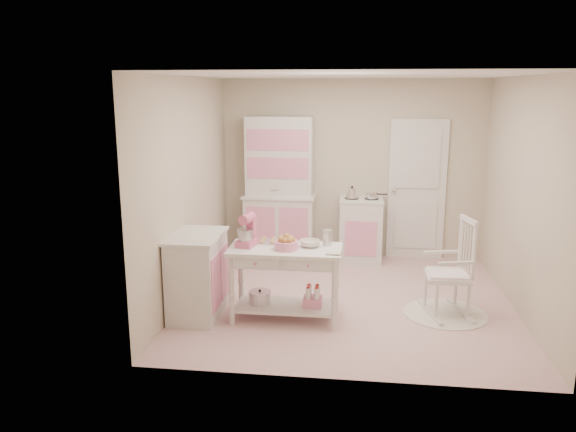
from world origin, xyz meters
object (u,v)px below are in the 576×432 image
at_px(base_cabinet, 197,275).
at_px(rocking_chair, 448,267).
at_px(work_table, 285,283).
at_px(stove, 361,230).
at_px(hutch, 279,188).
at_px(stand_mixer, 247,231).
at_px(bread_basket, 286,245).

relative_size(base_cabinet, rocking_chair, 0.84).
bearing_deg(rocking_chair, work_table, 176.96).
bearing_deg(stove, rocking_chair, -63.80).
bearing_deg(hutch, work_table, -80.48).
bearing_deg(hutch, rocking_chair, -42.56).
distance_m(base_cabinet, rocking_chair, 2.75).
bearing_deg(work_table, stove, 70.05).
distance_m(hutch, stand_mixer, 2.28).
height_order(work_table, stand_mixer, stand_mixer).
relative_size(hutch, stove, 2.26).
bearing_deg(stand_mixer, stove, 74.07).
relative_size(stove, stand_mixer, 2.71).
bearing_deg(stove, base_cabinet, -128.21).
bearing_deg(hutch, stand_mixer, -90.88).
relative_size(hutch, bread_basket, 8.32).
relative_size(stove, work_table, 0.77).
bearing_deg(base_cabinet, hutch, 75.84).
height_order(hutch, bread_basket, hutch).
relative_size(base_cabinet, stand_mixer, 2.71).
bearing_deg(bread_basket, base_cabinet, 178.33).
distance_m(stove, work_table, 2.39).
relative_size(stand_mixer, bread_basket, 1.36).
bearing_deg(rocking_chair, base_cabinet, 173.71).
height_order(stove, work_table, stove).
distance_m(stove, bread_basket, 2.46).
bearing_deg(work_table, bread_basket, -68.20).
relative_size(work_table, bread_basket, 4.80).
distance_m(hutch, work_table, 2.41).
bearing_deg(stove, stand_mixer, -119.03).
relative_size(work_table, stand_mixer, 3.53).
bearing_deg(stove, bread_basket, -109.10).
relative_size(base_cabinet, bread_basket, 3.68).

